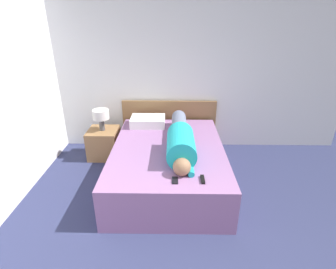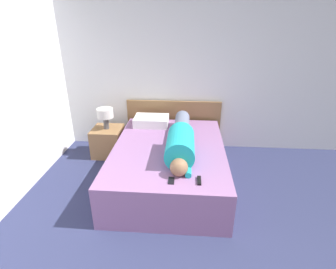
{
  "view_description": "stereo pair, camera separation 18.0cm",
  "coord_description": "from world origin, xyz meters",
  "px_view_note": "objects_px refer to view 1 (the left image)",
  "views": [
    {
      "loc": [
        -0.2,
        -1.02,
        2.12
      ],
      "look_at": [
        -0.24,
        1.96,
        0.78
      ],
      "focal_mm": 28.0,
      "sensor_mm": 36.0,
      "label": 1
    },
    {
      "loc": [
        -0.02,
        -1.01,
        2.12
      ],
      "look_at": [
        -0.24,
        1.96,
        0.78
      ],
      "focal_mm": 28.0,
      "sensor_mm": 36.0,
      "label": 2
    }
  ],
  "objects_px": {
    "table_lamp": "(101,116)",
    "pillow_near_headboard": "(148,121)",
    "nightstand": "(104,143)",
    "cell_phone": "(175,180)",
    "person_lying": "(180,139)",
    "bed": "(168,164)",
    "tv_remote": "(203,179)"
  },
  "relations": [
    {
      "from": "table_lamp",
      "to": "pillow_near_headboard",
      "type": "height_order",
      "value": "table_lamp"
    },
    {
      "from": "nightstand",
      "to": "cell_phone",
      "type": "bearing_deg",
      "value": -52.57
    },
    {
      "from": "cell_phone",
      "to": "person_lying",
      "type": "bearing_deg",
      "value": 84.0
    },
    {
      "from": "bed",
      "to": "person_lying",
      "type": "xyz_separation_m",
      "value": [
        0.16,
        -0.08,
        0.41
      ]
    },
    {
      "from": "bed",
      "to": "person_lying",
      "type": "relative_size",
      "value": 1.25
    },
    {
      "from": "table_lamp",
      "to": "person_lying",
      "type": "height_order",
      "value": "person_lying"
    },
    {
      "from": "pillow_near_headboard",
      "to": "tv_remote",
      "type": "distance_m",
      "value": 1.7
    },
    {
      "from": "pillow_near_headboard",
      "to": "tv_remote",
      "type": "relative_size",
      "value": 3.59
    },
    {
      "from": "tv_remote",
      "to": "cell_phone",
      "type": "distance_m",
      "value": 0.29
    },
    {
      "from": "table_lamp",
      "to": "tv_remote",
      "type": "bearing_deg",
      "value": -45.85
    },
    {
      "from": "nightstand",
      "to": "person_lying",
      "type": "distance_m",
      "value": 1.52
    },
    {
      "from": "bed",
      "to": "cell_phone",
      "type": "xyz_separation_m",
      "value": [
        0.08,
        -0.8,
        0.27
      ]
    },
    {
      "from": "table_lamp",
      "to": "pillow_near_headboard",
      "type": "bearing_deg",
      "value": 4.24
    },
    {
      "from": "nightstand",
      "to": "cell_phone",
      "type": "relative_size",
      "value": 3.7
    },
    {
      "from": "person_lying",
      "to": "cell_phone",
      "type": "bearing_deg",
      "value": -96.0
    },
    {
      "from": "bed",
      "to": "table_lamp",
      "type": "distance_m",
      "value": 1.35
    },
    {
      "from": "person_lying",
      "to": "table_lamp",
      "type": "bearing_deg",
      "value": 147.41
    },
    {
      "from": "nightstand",
      "to": "table_lamp",
      "type": "xyz_separation_m",
      "value": [
        0.0,
        0.0,
        0.48
      ]
    },
    {
      "from": "person_lying",
      "to": "pillow_near_headboard",
      "type": "bearing_deg",
      "value": 120.63
    },
    {
      "from": "table_lamp",
      "to": "person_lying",
      "type": "relative_size",
      "value": 0.21
    },
    {
      "from": "table_lamp",
      "to": "cell_phone",
      "type": "bearing_deg",
      "value": -52.57
    },
    {
      "from": "table_lamp",
      "to": "cell_phone",
      "type": "height_order",
      "value": "table_lamp"
    },
    {
      "from": "tv_remote",
      "to": "person_lying",
      "type": "bearing_deg",
      "value": 107.24
    },
    {
      "from": "nightstand",
      "to": "tv_remote",
      "type": "distance_m",
      "value": 2.1
    },
    {
      "from": "bed",
      "to": "table_lamp",
      "type": "xyz_separation_m",
      "value": [
        -1.07,
        0.7,
        0.45
      ]
    },
    {
      "from": "person_lying",
      "to": "tv_remote",
      "type": "bearing_deg",
      "value": -72.76
    },
    {
      "from": "cell_phone",
      "to": "bed",
      "type": "bearing_deg",
      "value": 96.04
    },
    {
      "from": "bed",
      "to": "table_lamp",
      "type": "bearing_deg",
      "value": 146.61
    },
    {
      "from": "bed",
      "to": "pillow_near_headboard",
      "type": "bearing_deg",
      "value": 113.93
    },
    {
      "from": "nightstand",
      "to": "person_lying",
      "type": "height_order",
      "value": "person_lying"
    },
    {
      "from": "bed",
      "to": "cell_phone",
      "type": "distance_m",
      "value": 0.85
    },
    {
      "from": "bed",
      "to": "tv_remote",
      "type": "distance_m",
      "value": 0.91
    }
  ]
}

